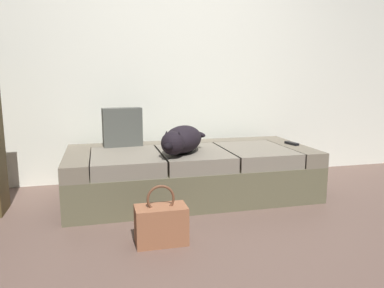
% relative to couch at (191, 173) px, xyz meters
% --- Properties ---
extents(ground_plane, '(10.00, 10.00, 0.00)m').
position_rel_couch_xyz_m(ground_plane, '(0.00, -1.09, -0.21)').
color(ground_plane, brown).
extents(back_wall, '(6.40, 0.10, 2.80)m').
position_rel_couch_xyz_m(back_wall, '(0.00, 0.69, 1.19)').
color(back_wall, silver).
rests_on(back_wall, ground).
extents(couch, '(2.07, 0.94, 0.42)m').
position_rel_couch_xyz_m(couch, '(0.00, 0.00, 0.00)').
color(couch, brown).
rests_on(couch, ground).
extents(dog_dark, '(0.49, 0.60, 0.22)m').
position_rel_couch_xyz_m(dog_dark, '(-0.12, -0.18, 0.32)').
color(dog_dark, black).
rests_on(dog_dark, couch).
extents(tv_remote, '(0.07, 0.16, 0.02)m').
position_rel_couch_xyz_m(tv_remote, '(0.94, -0.03, 0.22)').
color(tv_remote, black).
rests_on(tv_remote, couch).
extents(throw_pillow, '(0.35, 0.15, 0.34)m').
position_rel_couch_xyz_m(throw_pillow, '(-0.56, 0.27, 0.38)').
color(throw_pillow, '#484A44').
rests_on(throw_pillow, couch).
extents(handbag, '(0.32, 0.18, 0.38)m').
position_rel_couch_xyz_m(handbag, '(-0.40, -0.87, -0.08)').
color(handbag, brown).
rests_on(handbag, ground).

